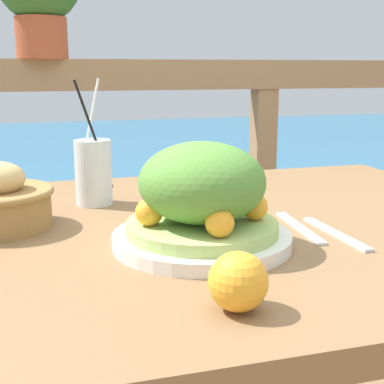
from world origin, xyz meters
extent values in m
cube|color=olive|center=(0.00, 0.00, 0.73)|extent=(1.21, 0.88, 0.04)
cube|color=olive|center=(0.54, 0.38, 0.35)|extent=(0.06, 0.06, 0.71)
cube|color=#937551|center=(0.00, 0.79, 0.99)|extent=(2.80, 0.08, 0.09)
cube|color=#937551|center=(0.46, 0.79, 0.47)|extent=(0.07, 0.07, 0.95)
cube|color=teal|center=(0.00, 3.29, 0.22)|extent=(12.00, 4.00, 0.43)
cylinder|color=white|center=(-0.03, -0.11, 0.76)|extent=(0.27, 0.27, 0.02)
cylinder|color=#A8C66B|center=(-0.03, -0.11, 0.78)|extent=(0.23, 0.23, 0.02)
ellipsoid|color=#568E38|center=(-0.03, -0.11, 0.85)|extent=(0.19, 0.19, 0.12)
sphere|color=#F9A328|center=(0.05, -0.12, 0.81)|extent=(0.04, 0.04, 0.04)
sphere|color=#F9A328|center=(-0.04, -0.03, 0.81)|extent=(0.04, 0.04, 0.04)
sphere|color=#F9A328|center=(-0.11, -0.11, 0.81)|extent=(0.04, 0.04, 0.04)
sphere|color=#F9A328|center=(-0.03, -0.19, 0.81)|extent=(0.04, 0.04, 0.04)
cylinder|color=silver|center=(-0.16, 0.19, 0.81)|extent=(0.07, 0.07, 0.13)
cylinder|color=black|center=(-0.16, 0.18, 0.89)|extent=(0.07, 0.02, 0.21)
cylinder|color=white|center=(-0.17, 0.20, 0.89)|extent=(0.06, 0.05, 0.21)
cylinder|color=#A34C2D|center=(-0.24, 0.79, 1.09)|extent=(0.15, 0.15, 0.12)
cube|color=silver|center=(0.15, -0.07, 0.75)|extent=(0.03, 0.18, 0.00)
cube|color=silver|center=(0.19, -0.12, 0.75)|extent=(0.02, 0.18, 0.00)
sphere|color=#F9A328|center=(-0.06, -0.33, 0.78)|extent=(0.07, 0.07, 0.07)
camera|label=1|loc=(-0.26, -0.84, 1.01)|focal=50.00mm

